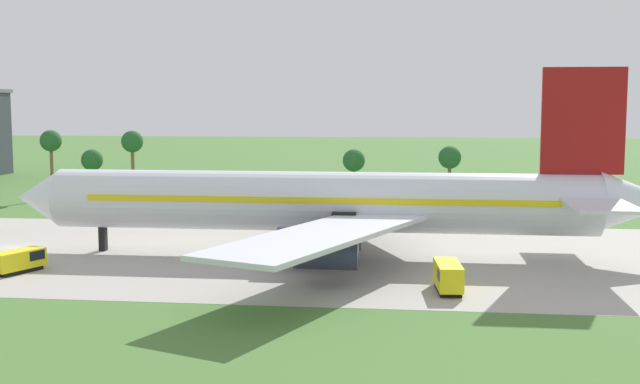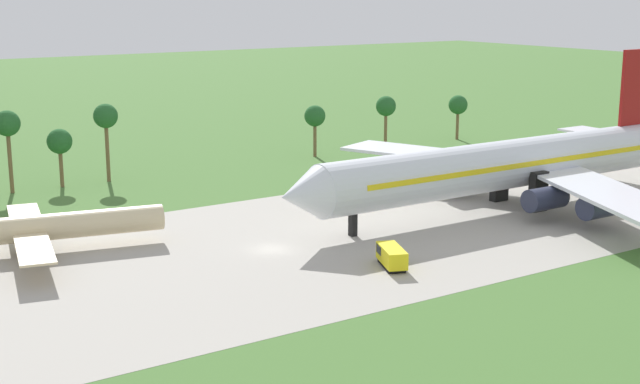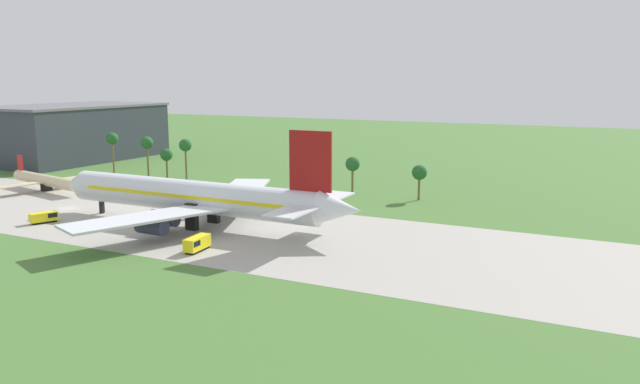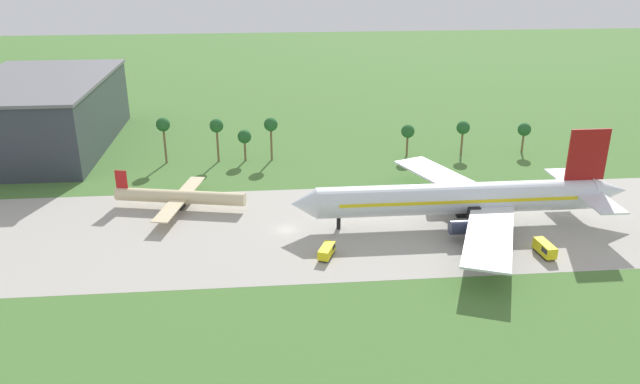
# 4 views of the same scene
# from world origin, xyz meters

# --- Properties ---
(ground_plane) EXTENTS (600.00, 600.00, 0.00)m
(ground_plane) POSITION_xyz_m (0.00, 0.00, 0.00)
(ground_plane) COLOR #477233
(taxiway_strip) EXTENTS (320.00, 44.00, 0.02)m
(taxiway_strip) POSITION_xyz_m (0.00, 0.00, 0.01)
(taxiway_strip) COLOR #A8A399
(taxiway_strip) RESTS_ON ground_plane
(jet_airliner) EXTENTS (69.86, 59.27, 19.67)m
(jet_airliner) POSITION_xyz_m (36.35, -0.45, 5.73)
(jet_airliner) COLOR silver
(jet_airliner) RESTS_ON ground_plane
(baggage_tug) EXTENTS (2.47, 5.79, 2.50)m
(baggage_tug) POSITION_xyz_m (47.42, -15.54, 1.35)
(baggage_tug) COLOR black
(baggage_tug) RESTS_ON ground_plane
(fuel_truck) EXTENTS (3.84, 5.60, 2.13)m
(fuel_truck) POSITION_xyz_m (7.10, -12.19, 1.16)
(fuel_truck) COLOR black
(fuel_truck) RESTS_ON ground_plane
(palm_tree_row) EXTENTS (100.44, 3.60, 12.31)m
(palm_tree_row) POSITION_xyz_m (13.34, 44.19, 8.08)
(palm_tree_row) COLOR brown
(palm_tree_row) RESTS_ON ground_plane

